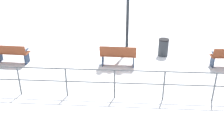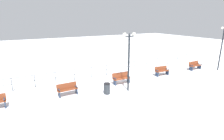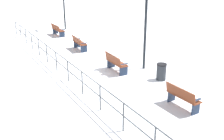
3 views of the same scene
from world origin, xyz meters
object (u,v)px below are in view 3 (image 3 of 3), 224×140
object	(u,v)px
bench_third	(116,63)
bench_fourth	(79,43)
bench_second	(182,97)
lamppost_middle	(146,11)
trash_bin	(161,72)
bench_fifth	(58,30)

from	to	relation	value
bench_third	bench_fourth	bearing A→B (deg)	92.04
bench_second	bench_fourth	size ratio (longest dim) A/B	0.98
bench_third	lamppost_middle	distance (m)	2.98
bench_second	trash_bin	world-z (taller)	bench_second
bench_third	trash_bin	bearing A→B (deg)	-55.56
bench_fourth	lamppost_middle	size ratio (longest dim) A/B	0.34
trash_bin	bench_fourth	bearing A→B (deg)	101.20
trash_bin	lamppost_middle	bearing A→B (deg)	82.17
lamppost_middle	bench_third	bearing A→B (deg)	167.40
lamppost_middle	trash_bin	size ratio (longest dim) A/B	5.38
bench_fifth	trash_bin	world-z (taller)	bench_fifth
bench_fifth	bench_fourth	bearing A→B (deg)	-93.86
bench_second	trash_bin	bearing A→B (deg)	64.44
lamppost_middle	bench_second	bearing A→B (deg)	-107.71
bench_third	bench_fourth	distance (m)	4.59
bench_third	bench_fifth	xyz separation A→B (m)	(0.15, 9.18, -0.02)
bench_fourth	trash_bin	distance (m)	6.75
bench_third	lamppost_middle	world-z (taller)	lamppost_middle
bench_fourth	trash_bin	bearing A→B (deg)	-75.66
bench_fifth	lamppost_middle	world-z (taller)	lamppost_middle
bench_third	trash_bin	distance (m)	2.41
bench_fifth	bench_second	bearing A→B (deg)	-91.71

